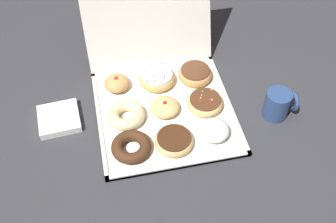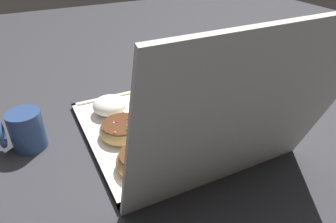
# 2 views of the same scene
# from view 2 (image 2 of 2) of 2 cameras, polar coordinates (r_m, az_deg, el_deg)

# --- Properties ---
(ground_plane) EXTENTS (3.00, 3.00, 0.00)m
(ground_plane) POSITION_cam_2_polar(r_m,az_deg,el_deg) (0.82, 0.41, -2.83)
(ground_plane) COLOR #333338
(donut_box) EXTENTS (0.43, 0.43, 0.01)m
(donut_box) POSITION_cam_2_polar(r_m,az_deg,el_deg) (0.81, 0.42, -2.52)
(donut_box) COLOR silver
(donut_box) RESTS_ON ground
(box_lid_open) EXTENTS (0.43, 0.14, 0.37)m
(box_lid_open) POSITION_cam_2_polar(r_m,az_deg,el_deg) (0.52, 14.70, -1.71)
(box_lid_open) COLOR silver
(box_lid_open) RESTS_ON ground
(chocolate_cake_ring_donut_0) EXTENTS (0.12, 0.12, 0.03)m
(chocolate_cake_ring_donut_0) POSITION_cam_2_polar(r_m,az_deg,el_deg) (0.95, 3.73, 4.27)
(chocolate_cake_ring_donut_0) COLOR #472816
(chocolate_cake_ring_donut_0) RESTS_ON donut_box
(chocolate_frosted_donut_1) EXTENTS (0.11, 0.11, 0.04)m
(chocolate_frosted_donut_1) POSITION_cam_2_polar(r_m,az_deg,el_deg) (0.90, -3.45, 2.83)
(chocolate_frosted_donut_1) COLOR #E5B770
(chocolate_frosted_donut_1) RESTS_ON donut_box
(powdered_filled_donut_2) EXTENTS (0.09, 0.09, 0.05)m
(powdered_filled_donut_2) POSITION_cam_2_polar(r_m,az_deg,el_deg) (0.86, -10.75, 1.13)
(powdered_filled_donut_2) COLOR white
(powdered_filled_donut_2) RESTS_ON donut_box
(cruller_donut_3) EXTENTS (0.12, 0.12, 0.04)m
(cruller_donut_3) POSITION_cam_2_polar(r_m,az_deg,el_deg) (0.86, 7.58, 1.09)
(cruller_donut_3) COLOR beige
(cruller_donut_3) RESTS_ON donut_box
(jelly_filled_donut_4) EXTENTS (0.09, 0.09, 0.05)m
(jelly_filled_donut_4) POSITION_cam_2_polar(r_m,az_deg,el_deg) (0.80, 0.46, -0.89)
(jelly_filled_donut_4) COLOR #E5B770
(jelly_filled_donut_4) RESTS_ON donut_box
(sprinkle_donut_5) EXTENTS (0.11, 0.11, 0.04)m
(sprinkle_donut_5) POSITION_cam_2_polar(r_m,az_deg,el_deg) (0.77, -8.39, -3.21)
(sprinkle_donut_5) COLOR #E5B770
(sprinkle_donut_5) RESTS_ON donut_box
(jelly_filled_donut_6) EXTENTS (0.08, 0.08, 0.05)m
(jelly_filled_donut_6) POSITION_cam_2_polar(r_m,az_deg,el_deg) (0.77, 13.89, -3.18)
(jelly_filled_donut_6) COLOR tan
(jelly_filled_donut_6) RESTS_ON donut_box
(sprinkle_donut_7) EXTENTS (0.12, 0.12, 0.04)m
(sprinkle_donut_7) POSITION_cam_2_polar(r_m,az_deg,el_deg) (0.70, 5.07, -6.20)
(sprinkle_donut_7) COLOR tan
(sprinkle_donut_7) RESTS_ON donut_box
(chocolate_frosted_donut_8) EXTENTS (0.11, 0.11, 0.04)m
(chocolate_frosted_donut_8) POSITION_cam_2_polar(r_m,az_deg,el_deg) (0.67, -4.72, -8.90)
(chocolate_frosted_donut_8) COLOR tan
(chocolate_frosted_donut_8) RESTS_ON donut_box
(coffee_mug) EXTENTS (0.10, 0.08, 0.09)m
(coffee_mug) POSITION_cam_2_polar(r_m,az_deg,el_deg) (0.79, -24.90, -3.08)
(coffee_mug) COLOR navy
(coffee_mug) RESTS_ON ground
(napkin_stack) EXTENTS (0.13, 0.13, 0.02)m
(napkin_stack) POSITION_cam_2_polar(r_m,az_deg,el_deg) (0.96, 19.26, 1.71)
(napkin_stack) COLOR white
(napkin_stack) RESTS_ON ground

